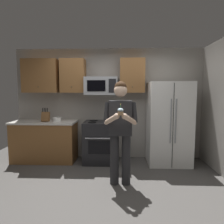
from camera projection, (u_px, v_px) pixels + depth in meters
name	position (u px, v px, depth m)	size (l,w,h in m)	color
ground_plane	(103.00, 191.00, 3.20)	(6.00, 6.00, 0.00)	#474442
wall_back	(109.00, 104.00, 4.81)	(4.40, 0.10, 2.60)	gray
oven_range	(101.00, 142.00, 4.51)	(0.76, 0.70, 0.93)	black
microwave	(101.00, 86.00, 4.50)	(0.74, 0.41, 0.40)	#9EA0A5
refrigerator	(169.00, 123.00, 4.37)	(0.90, 0.75, 1.80)	white
cabinet_row_upper	(76.00, 76.00, 4.55)	(2.78, 0.36, 0.76)	brown
counter_left	(45.00, 141.00, 4.58)	(1.44, 0.66, 0.92)	brown
knife_block	(46.00, 117.00, 4.47)	(0.16, 0.15, 0.32)	brown
bowl_large_white	(57.00, 119.00, 4.48)	(0.20, 0.20, 0.09)	white
person	(120.00, 127.00, 3.33)	(0.60, 0.48, 1.76)	#262628
cupcake	(121.00, 112.00, 2.98)	(0.09, 0.09, 0.17)	#A87F56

